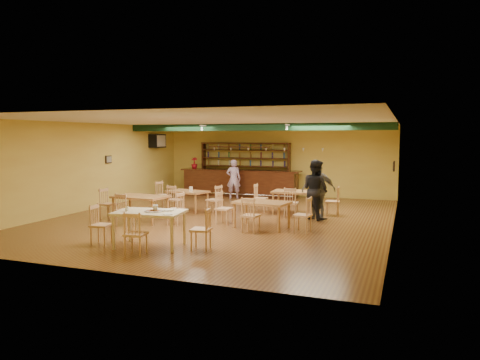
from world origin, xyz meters
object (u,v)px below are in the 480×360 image
at_px(dining_table_c, 141,209).
at_px(near_table, 150,229).
at_px(bar_counter, 240,183).
at_px(dining_table_d, 262,215).
at_px(patron_bar, 234,179).
at_px(patron_right_a, 315,190).
at_px(dining_table_a, 188,201).
at_px(dining_table_b, 296,202).

distance_m(dining_table_c, near_table, 3.24).
distance_m(bar_counter, dining_table_d, 6.86).
relative_size(dining_table_d, patron_bar, 0.92).
height_order(near_table, patron_right_a, patron_right_a).
distance_m(dining_table_c, dining_table_d, 3.69).
xyz_separation_m(dining_table_c, patron_right_a, (4.80, 2.22, 0.53)).
bearing_deg(dining_table_c, patron_right_a, 29.42).
bearing_deg(dining_table_d, dining_table_a, 156.25).
distance_m(dining_table_b, dining_table_c, 5.01).
xyz_separation_m(near_table, patron_bar, (-1.16, 8.34, 0.39)).
height_order(bar_counter, dining_table_c, bar_counter).
height_order(bar_counter, patron_right_a, patron_right_a).
bearing_deg(bar_counter, dining_table_b, -47.26).
xyz_separation_m(dining_table_b, dining_table_c, (-4.00, -3.02, 0.01)).
bearing_deg(patron_right_a, dining_table_a, 32.38).
height_order(dining_table_a, patron_right_a, patron_right_a).
relative_size(dining_table_a, patron_bar, 0.85).
relative_size(bar_counter, dining_table_a, 3.81).
bearing_deg(dining_table_d, patron_right_a, 66.03).
relative_size(near_table, patron_right_a, 0.84).
bearing_deg(near_table, dining_table_b, 61.36).
height_order(dining_table_d, patron_right_a, patron_right_a).
xyz_separation_m(near_table, patron_right_a, (2.88, 4.83, 0.50)).
bearing_deg(dining_table_b, dining_table_c, -144.46).
bearing_deg(dining_table_d, patron_bar, 125.73).
xyz_separation_m(dining_table_c, near_table, (1.92, -2.61, 0.02)).
height_order(dining_table_a, dining_table_b, dining_table_b).
xyz_separation_m(dining_table_a, dining_table_b, (3.62, 0.68, 0.03)).
bearing_deg(near_table, dining_table_a, 98.95).
bearing_deg(dining_table_c, patron_bar, 87.08).
xyz_separation_m(dining_table_b, near_table, (-2.08, -5.63, 0.04)).
bearing_deg(patron_bar, patron_right_a, 123.34).
xyz_separation_m(dining_table_b, patron_bar, (-3.24, 2.71, 0.43)).
xyz_separation_m(dining_table_a, patron_bar, (0.38, 3.39, 0.46)).
distance_m(dining_table_c, patron_bar, 5.80).
xyz_separation_m(bar_counter, dining_table_a, (-0.35, -4.21, -0.22)).
height_order(dining_table_a, near_table, near_table).
bearing_deg(patron_right_a, dining_table_c, 58.79).
height_order(dining_table_b, patron_bar, patron_bar).
distance_m(dining_table_b, patron_bar, 4.25).
relative_size(dining_table_a, dining_table_c, 0.88).
height_order(bar_counter, dining_table_d, bar_counter).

